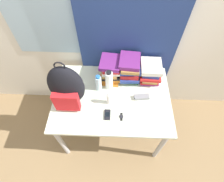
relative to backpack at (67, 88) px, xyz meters
The scene contains 14 objects.
ground_plane 1.12m from the backpack, 40.35° to the right, with size 12.00×12.00×0.00m, color #8C704C.
wall_back 0.75m from the backpack, 55.22° to the left, with size 6.00×0.06×2.50m.
curtain_blue 0.81m from the backpack, 43.33° to the left, with size 1.01×0.04×2.50m.
desk 0.52m from the backpack, 10.36° to the left, with size 1.19×0.84×0.75m.
backpack is the anchor object (origin of this frame).
book_stack_left 0.52m from the backpack, 42.09° to the left, with size 0.23×0.29×0.24m.
book_stack_center 0.68m from the backpack, 30.69° to the left, with size 0.23×0.28×0.27m.
book_stack_right 0.88m from the backpack, 23.29° to the left, with size 0.22×0.29×0.20m.
water_bottle 0.35m from the backpack, 33.06° to the left, with size 0.06×0.06×0.20m.
sports_bottle 0.44m from the backpack, 28.02° to the left, with size 0.08×0.08×0.24m.
sunscreen_bottle 0.41m from the backpack, ahead, with size 0.04×0.04×0.16m.
cell_phone 0.46m from the backpack, 20.69° to the right, with size 0.06×0.11×0.02m.
sunglasses_case 0.74m from the backpack, ahead, with size 0.16×0.07×0.04m.
wristwatch 0.57m from the backpack, 16.88° to the right, with size 0.04×0.08×0.01m.
Camera 1 is at (0.04, -0.56, 2.24)m, focal length 28.00 mm.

